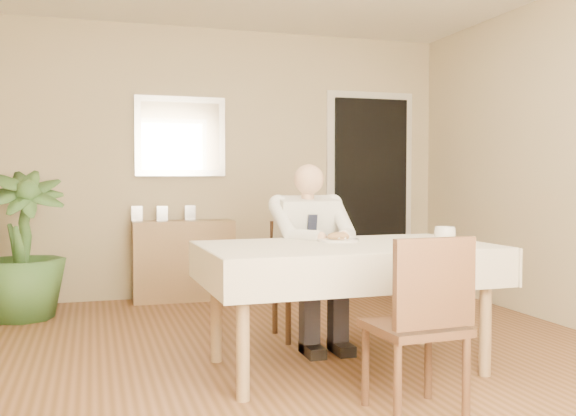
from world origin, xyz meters
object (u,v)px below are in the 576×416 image
object	(u,v)px
dining_table	(346,258)
chair_far	(301,272)
chair_near	(423,317)
seated_man	(313,245)
coffee_mug	(445,235)
sideboard	(184,260)
potted_palm	(22,245)

from	to	relation	value
dining_table	chair_far	bearing A→B (deg)	88.78
chair_near	seated_man	xyz separation A→B (m)	(-0.03, 1.46, 0.20)
coffee_mug	sideboard	xyz separation A→B (m)	(-1.23, 2.61, -0.43)
seated_man	chair_far	bearing A→B (deg)	90.00
potted_palm	seated_man	bearing A→B (deg)	-35.84
chair_far	sideboard	bearing A→B (deg)	114.84
sideboard	potted_palm	distance (m)	1.46
dining_table	chair_near	distance (m)	0.89
sideboard	dining_table	bearing A→B (deg)	-75.12
chair_far	seated_man	size ratio (longest dim) A/B	0.67
chair_far	potted_palm	world-z (taller)	potted_palm
chair_near	potted_palm	xyz separation A→B (m)	(-2.04, 2.91, 0.12)
seated_man	coffee_mug	bearing A→B (deg)	-50.36
chair_near	potted_palm	size ratio (longest dim) A/B	0.72
chair_far	sideboard	distance (m)	1.73
chair_far	potted_palm	xyz separation A→B (m)	(-2.00, 1.17, 0.14)
potted_palm	sideboard	bearing A→B (deg)	17.88
chair_far	coffee_mug	xyz separation A→B (m)	(0.59, -1.00, 0.34)
chair_near	potted_palm	bearing A→B (deg)	121.56
dining_table	seated_man	size ratio (longest dim) A/B	1.39
coffee_mug	chair_near	bearing A→B (deg)	-126.88
chair_near	coffee_mug	world-z (taller)	chair_near
chair_near	chair_far	bearing A→B (deg)	87.71
sideboard	potted_palm	bearing A→B (deg)	-161.56
dining_table	potted_palm	xyz separation A→B (m)	(-2.00, 2.04, -0.06)
chair_far	coffee_mug	bearing A→B (deg)	-55.91
seated_man	sideboard	world-z (taller)	seated_man
dining_table	sideboard	distance (m)	2.58
dining_table	chair_far	world-z (taller)	chair_far
chair_near	dining_table	bearing A→B (deg)	88.84
seated_man	potted_palm	xyz separation A→B (m)	(-2.00, 1.45, -0.08)
chair_near	seated_man	size ratio (longest dim) A/B	0.70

